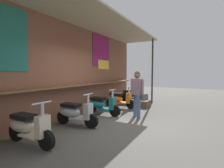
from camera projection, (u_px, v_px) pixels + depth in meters
ground_plane at (118, 125)px, 5.08m from camera, size 27.27×27.27×0.00m
market_stall_facade at (70, 64)px, 5.87m from camera, size 9.74×2.12×3.34m
scooter_cream at (28, 127)px, 3.66m from camera, size 0.46×1.40×0.97m
scooter_silver at (74, 113)px, 4.96m from camera, size 0.50×1.40×0.97m
scooter_teal at (101, 104)px, 6.21m from camera, size 0.46×1.40×0.97m
scooter_orange at (119, 99)px, 7.50m from camera, size 0.46×1.40×0.97m
scooter_black at (131, 95)px, 8.72m from camera, size 0.49×1.40×0.97m
shopper_with_handbag at (137, 90)px, 5.83m from camera, size 0.40×0.65×1.60m
merchandise_crate at (145, 104)px, 7.66m from camera, size 0.55×0.47×0.29m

